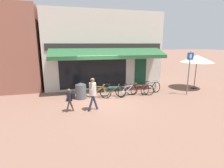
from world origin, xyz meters
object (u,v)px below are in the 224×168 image
object	(u,v)px
bicycle_orange	(97,92)
parking_sign	(189,69)
bicycle_silver	(128,90)
litter_bin	(81,91)
bicycle_green	(112,91)
pedestrian_adult	(93,91)
cafe_parasol	(197,59)
pedestrian_child	(70,97)
bicycle_black	(151,88)
bicycle_red	(140,90)

from	to	relation	value
bicycle_orange	parking_sign	distance (m)	5.85
bicycle_silver	litter_bin	world-z (taller)	litter_bin
bicycle_green	pedestrian_adult	xyz separation A→B (m)	(-1.51, -1.97, 0.65)
pedestrian_adult	cafe_parasol	bearing A→B (deg)	-162.64
pedestrian_child	litter_bin	world-z (taller)	pedestrian_child
litter_bin	parking_sign	bearing A→B (deg)	-7.79
bicycle_silver	litter_bin	bearing A→B (deg)	151.24
bicycle_black	litter_bin	bearing A→B (deg)	159.79
bicycle_orange	litter_bin	bearing A→B (deg)	-154.35
bicycle_black	bicycle_orange	bearing A→B (deg)	160.16
bicycle_green	cafe_parasol	bearing A→B (deg)	20.89
bicycle_black	cafe_parasol	world-z (taller)	cafe_parasol
bicycle_black	parking_sign	distance (m)	2.62
pedestrian_child	parking_sign	distance (m)	7.42
bicycle_black	cafe_parasol	size ratio (longest dim) A/B	0.71
bicycle_silver	pedestrian_adult	world-z (taller)	pedestrian_adult
bicycle_orange	bicycle_green	bearing A→B (deg)	27.01
pedestrian_adult	cafe_parasol	world-z (taller)	cafe_parasol
parking_sign	cafe_parasol	distance (m)	2.10
bicycle_green	bicycle_red	xyz separation A→B (m)	(1.76, -0.16, 0.01)
bicycle_green	bicycle_red	size ratio (longest dim) A/B	0.94
pedestrian_adult	litter_bin	distance (m)	2.12
bicycle_green	litter_bin	size ratio (longest dim) A/B	1.62
bicycle_orange	litter_bin	distance (m)	0.99
litter_bin	cafe_parasol	bearing A→B (deg)	2.51
bicycle_orange	bicycle_green	xyz separation A→B (m)	(0.94, -0.01, -0.02)
bicycle_silver	bicycle_orange	bearing A→B (deg)	150.17
bicycle_red	bicycle_silver	bearing A→B (deg)	-161.76
litter_bin	parking_sign	world-z (taller)	parking_sign
bicycle_green	pedestrian_adult	bearing A→B (deg)	-110.41
litter_bin	bicycle_red	bearing A→B (deg)	-3.35
bicycle_orange	pedestrian_adult	size ratio (longest dim) A/B	0.96
cafe_parasol	litter_bin	bearing A→B (deg)	-177.49
bicycle_orange	pedestrian_child	xyz separation A→B (m)	(-1.65, -1.88, 0.34)
bicycle_silver	parking_sign	bearing A→B (deg)	-34.84
pedestrian_child	litter_bin	distance (m)	2.04
bicycle_black	pedestrian_child	world-z (taller)	pedestrian_child
parking_sign	cafe_parasol	size ratio (longest dim) A/B	1.13
parking_sign	cafe_parasol	world-z (taller)	parking_sign
litter_bin	pedestrian_adult	bearing A→B (deg)	-78.65
bicycle_orange	bicycle_red	bearing A→B (deg)	24.13
bicycle_red	parking_sign	size ratio (longest dim) A/B	0.62
bicycle_silver	pedestrian_child	xyz separation A→B (m)	(-3.57, -1.69, 0.35)
bicycle_silver	parking_sign	size ratio (longest dim) A/B	0.59
pedestrian_adult	cafe_parasol	distance (m)	8.25
cafe_parasol	pedestrian_adult	bearing A→B (deg)	-163.06
pedestrian_child	parking_sign	size ratio (longest dim) A/B	0.42
bicycle_green	cafe_parasol	xyz separation A→B (m)	(6.30, 0.41, 1.80)
bicycle_orange	bicycle_silver	distance (m)	1.92
bicycle_orange	parking_sign	world-z (taller)	parking_sign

